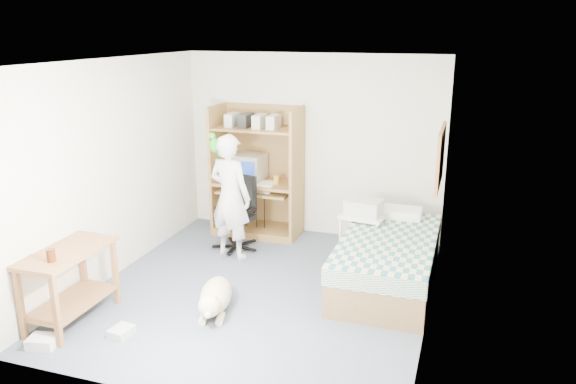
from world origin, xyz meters
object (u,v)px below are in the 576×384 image
(office_chair, at_px, (238,223))
(printer_cart, at_px, (363,230))
(dog, at_px, (215,297))
(computer_hutch, at_px, (258,177))
(bed, at_px, (388,260))
(side_desk, at_px, (69,275))
(person, at_px, (230,197))

(office_chair, xyz_separation_m, printer_cart, (1.66, 0.04, 0.08))
(office_chair, bearing_deg, dog, -60.91)
(computer_hutch, relative_size, printer_cart, 2.87)
(office_chair, relative_size, dog, 0.99)
(bed, distance_m, dog, 2.00)
(computer_hutch, bearing_deg, side_desk, -106.14)
(computer_hutch, distance_m, bed, 2.35)
(person, relative_size, dog, 1.64)
(computer_hutch, bearing_deg, bed, -29.29)
(bed, bearing_deg, dog, -142.72)
(side_desk, bearing_deg, dog, 25.72)
(computer_hutch, height_order, person, computer_hutch)
(computer_hutch, relative_size, bed, 0.89)
(bed, distance_m, office_chair, 2.11)
(printer_cart, bearing_deg, person, -160.24)
(bed, relative_size, side_desk, 2.02)
(side_desk, height_order, person, person)
(bed, bearing_deg, printer_cart, 126.44)
(printer_cart, bearing_deg, office_chair, -170.73)
(person, bearing_deg, side_desk, 81.16)
(side_desk, distance_m, printer_cart, 3.40)
(computer_hutch, distance_m, printer_cart, 1.76)
(computer_hutch, xyz_separation_m, office_chair, (-0.05, -0.63, -0.48))
(side_desk, relative_size, person, 0.63)
(bed, height_order, side_desk, side_desk)
(person, xyz_separation_m, printer_cart, (1.62, 0.34, -0.38))
(computer_hutch, relative_size, office_chair, 1.89)
(computer_hutch, distance_m, dog, 2.46)
(dog, relative_size, printer_cart, 1.54)
(office_chair, height_order, dog, office_chair)
(side_desk, bearing_deg, office_chair, 70.91)
(person, relative_size, printer_cart, 2.53)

